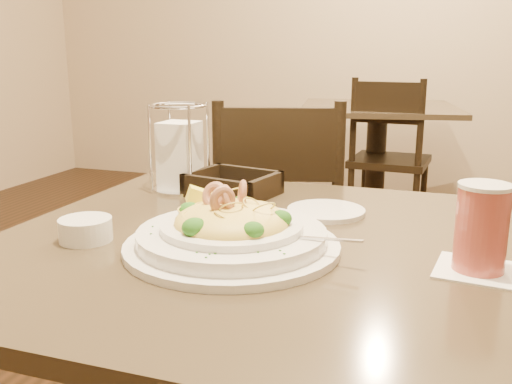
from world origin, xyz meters
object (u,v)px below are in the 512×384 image
(background_table, at_px, (376,145))
(pasta_bowl, at_px, (231,231))
(drink_glass, at_px, (481,229))
(main_table, at_px, (253,359))
(bread_basket, at_px, (233,187))
(napkin_caddy, at_px, (180,154))
(dining_chair_far, at_px, (389,155))
(side_plate, at_px, (326,211))
(butter_ramekin, at_px, (86,230))
(dining_chair_near, at_px, (277,228))

(background_table, distance_m, pasta_bowl, 2.66)
(pasta_bowl, xyz_separation_m, drink_glass, (0.38, 0.03, 0.03))
(main_table, height_order, background_table, same)
(bread_basket, bearing_deg, pasta_bowl, -68.92)
(drink_glass, xyz_separation_m, napkin_caddy, (-0.65, 0.31, 0.02))
(dining_chair_far, distance_m, side_plate, 2.17)
(main_table, xyz_separation_m, drink_glass, (0.37, -0.03, 0.30))
(background_table, height_order, bread_basket, bread_basket)
(pasta_bowl, xyz_separation_m, butter_ramekin, (-0.26, -0.04, -0.01))
(side_plate, bearing_deg, drink_glass, -39.49)
(dining_chair_far, xyz_separation_m, bread_basket, (-0.14, -2.08, 0.27))
(dining_chair_near, distance_m, napkin_caddy, 0.65)
(dining_chair_far, height_order, napkin_caddy, napkin_caddy)
(main_table, relative_size, napkin_caddy, 4.37)
(dining_chair_far, height_order, bread_basket, dining_chair_far)
(dining_chair_far, distance_m, drink_glass, 2.44)
(bread_basket, distance_m, side_plate, 0.25)
(drink_glass, relative_size, side_plate, 0.86)
(main_table, height_order, dining_chair_far, dining_chair_far)
(dining_chair_near, bearing_deg, side_plate, 97.81)
(background_table, xyz_separation_m, butter_ramekin, (-0.16, -2.68, 0.26))
(napkin_caddy, bearing_deg, side_plate, -12.33)
(drink_glass, relative_size, bread_basket, 0.63)
(main_table, distance_m, napkin_caddy, 0.51)
(background_table, relative_size, butter_ramekin, 11.40)
(dining_chair_far, relative_size, pasta_bowl, 2.33)
(dining_chair_near, relative_size, napkin_caddy, 4.51)
(main_table, distance_m, dining_chair_near, 0.86)
(main_table, relative_size, dining_chair_near, 0.97)
(background_table, height_order, side_plate, side_plate)
(pasta_bowl, relative_size, butter_ramekin, 4.35)
(bread_basket, relative_size, napkin_caddy, 1.04)
(dining_chair_far, bearing_deg, dining_chair_near, 86.59)
(dining_chair_near, relative_size, side_plate, 5.87)
(napkin_caddy, bearing_deg, dining_chair_far, 82.63)
(dining_chair_near, relative_size, pasta_bowl, 2.33)
(drink_glass, bearing_deg, butter_ramekin, -173.64)
(butter_ramekin, bearing_deg, main_table, 21.29)
(main_table, height_order, butter_ramekin, butter_ramekin)
(main_table, relative_size, background_table, 0.86)
(dining_chair_near, distance_m, dining_chair_far, 1.54)
(main_table, distance_m, bread_basket, 0.41)
(background_table, height_order, napkin_caddy, napkin_caddy)
(dining_chair_near, bearing_deg, background_table, -110.24)
(main_table, relative_size, butter_ramekin, 9.80)
(pasta_bowl, height_order, napkin_caddy, napkin_caddy)
(butter_ramekin, bearing_deg, pasta_bowl, 8.31)
(dining_chair_far, height_order, side_plate, dining_chair_far)
(dining_chair_far, bearing_deg, butter_ramekin, 87.80)
(main_table, xyz_separation_m, bread_basket, (-0.15, 0.28, 0.26))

